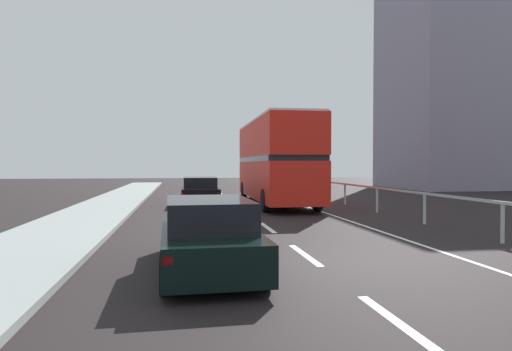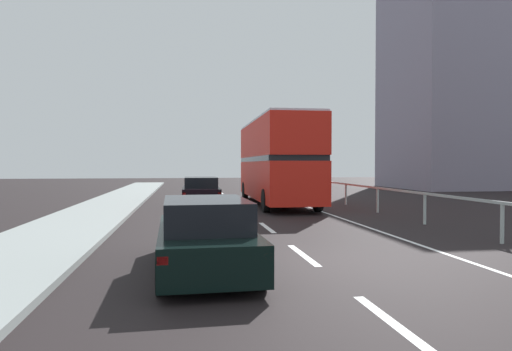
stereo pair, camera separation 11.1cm
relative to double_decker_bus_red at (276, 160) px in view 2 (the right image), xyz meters
The scene contains 7 objects.
ground_plane 13.99m from the double_decker_bus_red, 98.42° to the right, with size 74.23×120.00×0.10m, color black.
lane_paint_markings 5.74m from the double_decker_bus_red, 91.20° to the right, with size 3.39×46.00×0.01m.
bridge_side_railing 5.94m from the double_decker_bus_red, 53.52° to the right, with size 0.10×42.00×1.09m.
distant_building_block 28.53m from the double_decker_bus_red, 29.38° to the left, with size 21.33×10.29×20.19m.
double_decker_bus_red is the anchor object (origin of this frame).
hatchback_car_near 14.80m from the double_decker_bus_red, 106.89° to the right, with size 1.87×4.56×1.39m.
sedan_car_ahead 4.16m from the double_decker_bus_red, behind, with size 1.90×4.44×1.41m.
Camera 2 is at (-2.65, -9.19, 2.05)m, focal length 31.97 mm.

